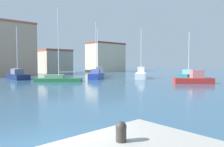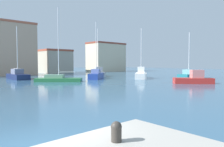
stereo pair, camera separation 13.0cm
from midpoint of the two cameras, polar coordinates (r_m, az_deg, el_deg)
name	(u,v)px [view 2 (the right image)]	position (r m, az deg, el deg)	size (l,w,h in m)	color
water	(85,82)	(31.31, -7.06, -2.24)	(160.00, 160.00, 0.00)	#38607F
mooring_bollard	(116,131)	(5.18, 1.92, -15.14)	(0.26, 0.26, 0.48)	#38332D
sailboat_green_behind_lamppost	(58,79)	(32.50, -14.17, -1.33)	(6.49, 6.05, 10.90)	#28703D
sailboat_white_mid_harbor	(141,74)	(38.47, 7.90, -0.26)	(6.08, 5.52, 8.95)	white
sailboat_blue_distant_east	(96,75)	(37.18, -4.18, -0.37)	(5.38, 4.95, 9.90)	#233D93
sailboat_navy_far_left	(18,75)	(39.80, -23.91, -0.44)	(2.32, 6.41, 8.96)	#19234C
sailboat_teal_outer_mooring	(189,75)	(40.15, 19.97, -0.38)	(6.07, 2.58, 8.16)	#1E707A
motorboat_red_inner_mooring	(194,79)	(30.65, 21.29, -1.37)	(4.74, 4.81, 1.85)	#B22823
sailboat_grey_distant_north	(98,73)	(44.73, -3.69, 0.23)	(5.11, 7.22, 9.91)	gray
yacht_club	(13,49)	(53.05, -24.89, 6.04)	(8.95, 5.94, 11.88)	tan
harbor_office	(53,61)	(61.87, -15.38, 3.18)	(7.51, 9.41, 6.41)	#B2A893
waterfront_apartments	(106,57)	(68.67, -1.53, 4.40)	(11.75, 6.69, 9.18)	beige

